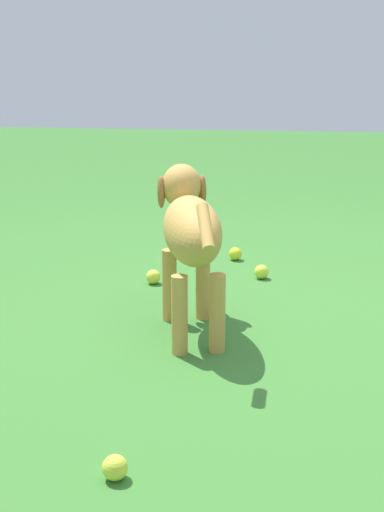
# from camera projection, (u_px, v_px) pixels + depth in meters

# --- Properties ---
(ground) EXTENTS (14.00, 14.00, 0.00)m
(ground) POSITION_uv_depth(u_px,v_px,m) (250.00, 330.00, 2.91)
(ground) COLOR #38722D
(dog) EXTENTS (0.35, 0.86, 0.60)m
(dog) POSITION_uv_depth(u_px,v_px,m) (190.00, 230.00, 2.81)
(dog) COLOR #C69347
(dog) RESTS_ON ground
(tennis_ball_0) EXTENTS (0.07, 0.07, 0.07)m
(tennis_ball_0) POSITION_uv_depth(u_px,v_px,m) (153.00, 277.00, 3.47)
(tennis_ball_0) COLOR #D5DC40
(tennis_ball_0) RESTS_ON ground
(tennis_ball_1) EXTENTS (0.07, 0.07, 0.07)m
(tennis_ball_1) POSITION_uv_depth(u_px,v_px,m) (262.00, 272.00, 3.54)
(tennis_ball_1) COLOR #C5DC3D
(tennis_ball_1) RESTS_ON ground
(tennis_ball_2) EXTENTS (0.07, 0.07, 0.07)m
(tennis_ball_2) POSITION_uv_depth(u_px,v_px,m) (115.00, 468.00, 1.90)
(tennis_ball_2) COLOR #D1DE3F
(tennis_ball_2) RESTS_ON ground
(tennis_ball_3) EXTENTS (0.07, 0.07, 0.07)m
(tennis_ball_3) POSITION_uv_depth(u_px,v_px,m) (235.00, 254.00, 3.85)
(tennis_ball_3) COLOR #CDD32D
(tennis_ball_3) RESTS_ON ground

